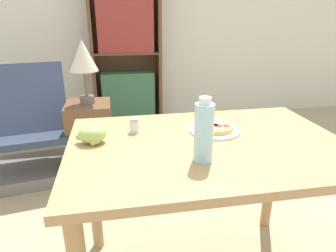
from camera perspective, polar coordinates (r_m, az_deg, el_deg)
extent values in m
cube|color=silver|center=(3.73, -5.72, 20.96)|extent=(8.00, 0.05, 2.60)
cube|color=tan|center=(1.28, 7.60, -3.73)|extent=(1.17, 0.80, 0.03)
cylinder|color=tan|center=(1.72, -14.00, -12.03)|extent=(0.06, 0.06, 0.74)
cylinder|color=tan|center=(1.93, 19.08, -8.68)|extent=(0.06, 0.06, 0.74)
cylinder|color=white|center=(1.40, 8.82, -0.76)|extent=(0.24, 0.24, 0.01)
cylinder|color=#DBB26B|center=(1.39, 8.86, -0.18)|extent=(0.17, 0.17, 0.02)
cylinder|color=#EACC7A|center=(1.39, 8.88, 0.28)|extent=(0.15, 0.15, 0.00)
cylinder|color=#A83328|center=(1.37, 8.62, 0.26)|extent=(0.03, 0.03, 0.00)
cylinder|color=#A83328|center=(1.37, 7.83, 0.20)|extent=(0.03, 0.03, 0.00)
cylinder|color=#A83328|center=(1.39, 8.33, 0.46)|extent=(0.02, 0.02, 0.00)
cylinder|color=#A83328|center=(1.36, 9.61, 0.03)|extent=(0.03, 0.03, 0.00)
cylinder|color=#A83328|center=(1.43, 7.50, 1.11)|extent=(0.02, 0.02, 0.00)
cylinder|color=#A83328|center=(1.37, 10.98, 0.09)|extent=(0.03, 0.03, 0.00)
cylinder|color=#A83328|center=(1.37, 8.99, 0.19)|extent=(0.03, 0.03, 0.00)
ellipsoid|color=#A8CC66|center=(1.28, -14.23, -1.52)|extent=(0.11, 0.09, 0.08)
sphere|color=#A8CC66|center=(1.26, -13.42, -2.85)|extent=(0.03, 0.03, 0.03)
sphere|color=#A8CC66|center=(1.28, -13.31, -1.55)|extent=(0.03, 0.03, 0.03)
sphere|color=#A8CC66|center=(1.30, -16.63, -1.96)|extent=(0.03, 0.03, 0.03)
sphere|color=#A8CC66|center=(1.29, -12.16, -1.23)|extent=(0.03, 0.03, 0.03)
sphere|color=#A8CC66|center=(1.26, -14.09, -3.11)|extent=(0.03, 0.03, 0.03)
sphere|color=#A8CC66|center=(1.29, -12.86, -0.48)|extent=(0.03, 0.03, 0.03)
sphere|color=#A8CC66|center=(1.29, -13.51, -1.55)|extent=(0.02, 0.02, 0.02)
cylinder|color=#A3DBEA|center=(1.08, 6.81, -1.35)|extent=(0.07, 0.07, 0.22)
cylinder|color=white|center=(1.04, 7.09, 4.84)|extent=(0.04, 0.04, 0.02)
cylinder|color=white|center=(1.37, -6.42, -0.11)|extent=(0.04, 0.04, 0.05)
cylinder|color=#B7B7BC|center=(1.36, -6.48, 1.18)|extent=(0.04, 0.04, 0.01)
cube|color=slate|center=(2.77, -24.37, -7.70)|extent=(0.69, 0.64, 0.10)
cube|color=#2D384C|center=(2.57, -25.76, -2.41)|extent=(0.74, 0.60, 0.14)
cube|color=#2D384C|center=(2.78, -25.78, 4.57)|extent=(0.72, 0.51, 0.55)
cube|color=brown|center=(3.58, -14.13, 13.21)|extent=(0.04, 0.29, 1.70)
cube|color=brown|center=(3.61, -1.79, 13.87)|extent=(0.04, 0.29, 1.70)
cube|color=brown|center=(3.71, -8.05, 13.87)|extent=(0.79, 0.01, 1.70)
cube|color=brown|center=(3.77, -7.33, 1.04)|extent=(0.72, 0.27, 0.02)
cube|color=#3D704C|center=(3.66, -7.53, 5.47)|extent=(0.62, 0.20, 0.60)
cube|color=brown|center=(3.58, -7.94, 13.61)|extent=(0.72, 0.27, 0.02)
cube|color=#99332D|center=(3.53, -8.18, 18.53)|extent=(0.62, 0.20, 0.60)
cube|color=brown|center=(2.50, -14.40, -2.68)|extent=(0.34, 0.34, 0.63)
cylinder|color=#665B51|center=(2.39, -15.13, 4.87)|extent=(0.11, 0.11, 0.06)
cylinder|color=#665B51|center=(2.36, -15.41, 7.77)|extent=(0.02, 0.02, 0.19)
cone|color=beige|center=(2.33, -15.91, 12.82)|extent=(0.21, 0.21, 0.23)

